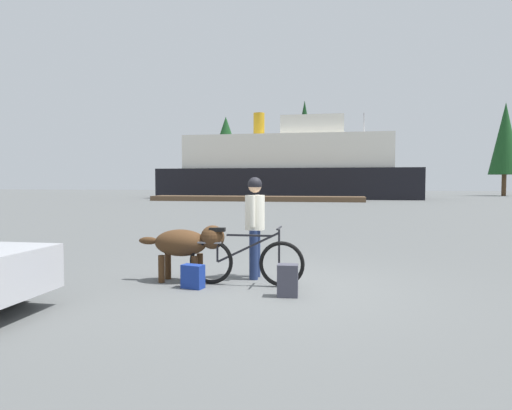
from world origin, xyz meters
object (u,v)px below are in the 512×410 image
at_px(bicycle, 245,261).
at_px(dog, 187,243).
at_px(sailboat_moored, 363,194).
at_px(handbag_pannier, 193,276).
at_px(person_cyclist, 255,218).
at_px(backpack, 288,280).
at_px(ferry_boat, 289,168).

xyz_separation_m(bicycle, dog, (-0.96, 0.08, 0.23)).
distance_m(bicycle, sailboat_moored, 35.94).
height_order(bicycle, sailboat_moored, sailboat_moored).
relative_size(handbag_pannier, sailboat_moored, 0.04).
distance_m(person_cyclist, sailboat_moored, 35.40).
bearing_deg(handbag_pannier, sailboat_moored, 83.50).
height_order(bicycle, handbag_pannier, bicycle).
bearing_deg(backpack, sailboat_moored, 85.78).
relative_size(dog, ferry_boat, 0.06).
height_order(person_cyclist, backpack, person_cyclist).
xyz_separation_m(handbag_pannier, ferry_boat, (-2.93, 38.70, 2.77)).
bearing_deg(sailboat_moored, bicycle, -95.42).
relative_size(bicycle, backpack, 4.01).
bearing_deg(dog, ferry_boat, 94.03).
bearing_deg(backpack, handbag_pannier, 170.87).
relative_size(dog, backpack, 3.17).
relative_size(dog, handbag_pannier, 4.03).
bearing_deg(handbag_pannier, person_cyclist, 48.66).
distance_m(bicycle, ferry_boat, 38.63).
height_order(person_cyclist, sailboat_moored, sailboat_moored).
xyz_separation_m(bicycle, person_cyclist, (0.05, 0.55, 0.61)).
relative_size(ferry_boat, sailboat_moored, 3.14).
xyz_separation_m(bicycle, handbag_pannier, (-0.72, -0.33, -0.20)).
xyz_separation_m(ferry_boat, sailboat_moored, (7.05, -2.59, -2.44)).
bearing_deg(sailboat_moored, person_cyclist, -95.42).
height_order(bicycle, backpack, bicycle).
xyz_separation_m(dog, sailboat_moored, (4.35, 35.70, -0.10)).
bearing_deg(ferry_boat, sailboat_moored, -20.18).
height_order(person_cyclist, ferry_boat, ferry_boat).
relative_size(bicycle, person_cyclist, 1.08).
bearing_deg(handbag_pannier, ferry_boat, 94.33).
height_order(bicycle, dog, same).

